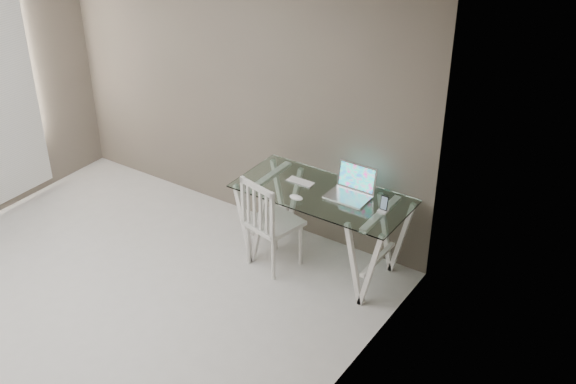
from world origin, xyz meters
The scene contains 7 objects.
room centered at (-0.06, 0.02, 1.72)m, with size 4.50×4.52×2.71m.
desk centered at (1.16, 1.85, 0.38)m, with size 1.50×0.70×0.75m.
chair centered at (0.79, 1.58, 0.49)m, with size 0.48×0.48×0.88m.
laptop centered at (1.38, 1.95, 0.81)m, with size 0.35×0.29×0.25m.
keyboard centered at (0.91, 1.90, 0.75)m, with size 0.25×0.11×0.01m, color silver.
mouse centered at (1.04, 1.63, 0.77)m, with size 0.12×0.07×0.04m, color white.
phone_dock centered at (1.73, 1.86, 0.78)m, with size 0.07×0.07×0.14m.
Camera 1 is at (3.82, -2.67, 3.78)m, focal length 45.00 mm.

